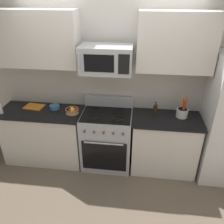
{
  "coord_description": "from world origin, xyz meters",
  "views": [
    {
      "loc": [
        0.45,
        -2.31,
        2.59
      ],
      "look_at": [
        0.1,
        0.54,
        1.03
      ],
      "focal_mm": 36.98,
      "sensor_mm": 36.0,
      "label": 1
    }
  ],
  "objects": [
    {
      "name": "fruit_basket",
      "position": [
        -0.53,
        0.66,
        0.96
      ],
      "size": [
        0.2,
        0.2,
        0.1
      ],
      "color": "#9E7A4C",
      "rests_on": "counter_left"
    },
    {
      "name": "upper_cabinets_right",
      "position": [
        0.9,
        0.8,
        1.97
      ],
      "size": [
        0.99,
        0.34,
        0.76
      ],
      "color": "silver"
    },
    {
      "name": "microwave",
      "position": [
        -0.0,
        0.69,
        1.75
      ],
      "size": [
        0.7,
        0.44,
        0.36
      ],
      "color": "#B2B5BA"
    },
    {
      "name": "range_oven",
      "position": [
        -0.0,
        0.66,
        0.47
      ],
      "size": [
        0.76,
        0.63,
        1.09
      ],
      "color": "#B2B5BA",
      "rests_on": "ground"
    },
    {
      "name": "upper_cabinets_left",
      "position": [
        -1.04,
        0.8,
        1.97
      ],
      "size": [
        1.28,
        0.34,
        0.76
      ],
      "color": "silver"
    },
    {
      "name": "utensil_crock",
      "position": [
        1.11,
        0.74,
        0.98
      ],
      "size": [
        0.16,
        0.16,
        0.33
      ],
      "color": "white",
      "rests_on": "counter_right"
    },
    {
      "name": "ground_plane",
      "position": [
        0.0,
        0.0,
        0.0
      ],
      "size": [
        16.0,
        16.0,
        0.0
      ],
      "primitive_type": "plane",
      "color": "#6B5B4C"
    },
    {
      "name": "apple_loose",
      "position": [
        -0.47,
        0.69,
        0.95
      ],
      "size": [
        0.08,
        0.08,
        0.08
      ],
      "primitive_type": "sphere",
      "color": "red",
      "rests_on": "counter_left"
    },
    {
      "name": "wall_back",
      "position": [
        0.0,
        1.02,
        1.3
      ],
      "size": [
        8.0,
        0.1,
        2.6
      ],
      "primitive_type": "cube",
      "color": "beige",
      "rests_on": "ground"
    },
    {
      "name": "cutting_board",
      "position": [
        -1.18,
        0.77,
        0.92
      ],
      "size": [
        0.31,
        0.24,
        0.02
      ],
      "primitive_type": "cube",
      "rotation": [
        0.0,
        0.0,
        -0.12
      ],
      "color": "orange",
      "rests_on": "counter_left"
    },
    {
      "name": "bottle_soy",
      "position": [
        0.72,
        0.8,
        0.99
      ],
      "size": [
        0.06,
        0.06,
        0.19
      ],
      "color": "#382314",
      "rests_on": "counter_right"
    },
    {
      "name": "counter_right",
      "position": [
        0.89,
        0.66,
        0.46
      ],
      "size": [
        1.0,
        0.59,
        0.91
      ],
      "color": "silver",
      "rests_on": "ground"
    },
    {
      "name": "prep_bowl",
      "position": [
        -0.84,
        0.76,
        0.94
      ],
      "size": [
        0.16,
        0.16,
        0.06
      ],
      "color": "teal",
      "rests_on": "counter_left"
    },
    {
      "name": "bottle_vinegar",
      "position": [
        -1.59,
        0.52,
        1.0
      ],
      "size": [
        0.06,
        0.06,
        0.21
      ],
      "color": "silver",
      "rests_on": "counter_left"
    },
    {
      "name": "counter_left",
      "position": [
        -1.03,
        0.66,
        0.46
      ],
      "size": [
        1.29,
        0.59,
        0.91
      ],
      "color": "silver",
      "rests_on": "ground"
    }
  ]
}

